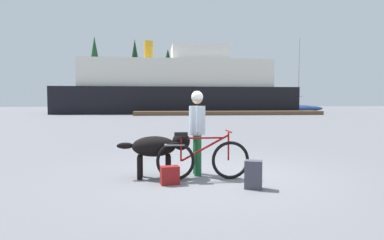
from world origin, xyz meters
name	(u,v)px	position (x,y,z in m)	size (l,w,h in m)	color
ground_plane	(217,176)	(0.00, 0.00, 0.00)	(160.00, 160.00, 0.00)	slate
bicycle	(202,159)	(-0.32, -0.25, 0.38)	(1.73, 0.44, 0.91)	black
person_cyclist	(197,125)	(-0.37, 0.17, 0.98)	(0.32, 0.53, 1.65)	#19592D
dog	(159,147)	(-1.12, 0.01, 0.58)	(1.38, 0.45, 0.86)	black
backpack	(253,175)	(0.43, -0.95, 0.23)	(0.28, 0.20, 0.47)	#3F3F4C
handbag_pannier	(170,175)	(-0.93, -0.53, 0.16)	(0.32, 0.18, 0.32)	maroon
dock_pier	(228,113)	(6.42, 27.76, 0.20)	(19.75, 2.88, 0.40)	brown
ferry_boat	(177,88)	(1.44, 34.04, 3.03)	(27.75, 8.56, 8.65)	black
sailboat_moored	(298,108)	(17.91, 36.14, 0.52)	(6.93, 1.94, 9.82)	navy
pine_tree_far_left	(95,66)	(-10.71, 46.95, 7.02)	(3.06, 3.06, 11.59)	#4C331E
pine_tree_center	(135,65)	(-4.55, 48.05, 7.29)	(2.81, 2.81, 11.48)	#4C331E
pine_tree_far_right	(226,74)	(10.07, 45.77, 5.73)	(2.94, 2.94, 9.25)	#4C331E
pine_tree_mid_back	(168,70)	(0.96, 52.19, 6.94)	(3.83, 3.83, 10.63)	#4C331E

